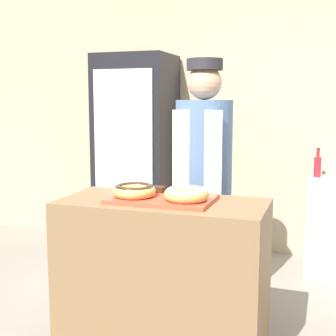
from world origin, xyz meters
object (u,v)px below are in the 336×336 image
beverage_fridge (136,154)px  bottle_red (317,166)px  serving_tray (162,199)px  brownie_back_left (157,189)px  baker_person (203,182)px  donut_chocolate_glaze (134,190)px  brownie_back_right (182,191)px  donut_light_glaze (186,194)px

beverage_fridge → bottle_red: bearing=3.6°
serving_tray → brownie_back_left: brownie_back_left is taller
baker_person → beverage_fridge: bearing=130.4°
donut_chocolate_glaze → beverage_fridge: (-0.74, 1.80, -0.01)m
brownie_back_left → donut_chocolate_glaze: bearing=-113.6°
brownie_back_right → baker_person: baker_person is taller
beverage_fridge → bottle_red: beverage_fridge is taller
brownie_back_left → baker_person: (0.17, 0.46, -0.02)m
brownie_back_right → beverage_fridge: 1.89m
donut_light_glaze → serving_tray: bearing=163.4°
serving_tray → donut_chocolate_glaze: 0.17m
bottle_red → brownie_back_right: bearing=-113.3°
donut_light_glaze → brownie_back_left: size_ratio=2.92×
brownie_back_left → beverage_fridge: beverage_fridge is taller
beverage_fridge → brownie_back_left: bearing=-63.3°
brownie_back_right → beverage_fridge: size_ratio=0.04×
donut_light_glaze → beverage_fridge: beverage_fridge is taller
brownie_back_right → donut_chocolate_glaze: bearing=-142.9°
donut_chocolate_glaze → baker_person: baker_person is taller
brownie_back_right → baker_person: 0.46m
baker_person → serving_tray: bearing=-98.8°
brownie_back_right → serving_tray: bearing=-120.9°
serving_tray → brownie_back_right: (0.08, 0.13, 0.03)m
donut_light_glaze → bottle_red: bottle_red is taller
brownie_back_right → beverage_fridge: beverage_fridge is taller
serving_tray → bottle_red: (0.82, 1.86, -0.01)m
donut_chocolate_glaze → brownie_back_left: bearing=66.4°
donut_light_glaze → brownie_back_right: 0.20m
donut_light_glaze → brownie_back_left: 0.30m
serving_tray → baker_person: size_ratio=0.33×
baker_person → bottle_red: bearing=60.0°
beverage_fridge → donut_chocolate_glaze: bearing=-67.7°
serving_tray → brownie_back_right: size_ratio=6.81×
baker_person → beverage_fridge: size_ratio=0.92×
donut_chocolate_glaze → donut_light_glaze: size_ratio=1.00×
baker_person → bottle_red: size_ratio=6.81×
serving_tray → brownie_back_right: bearing=59.1°
brownie_back_left → brownie_back_right: same height
donut_light_glaze → beverage_fridge: size_ratio=0.13×
serving_tray → baker_person: bearing=81.2°
serving_tray → brownie_back_right: brownie_back_right is taller
bottle_red → brownie_back_left: bearing=-117.6°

